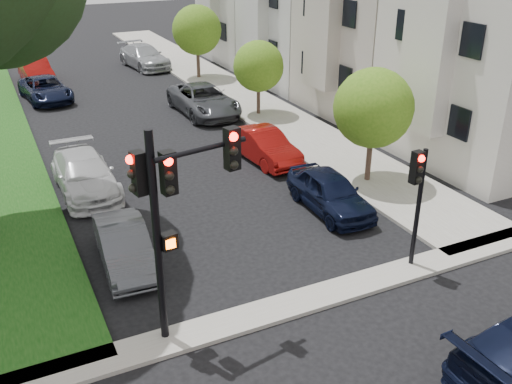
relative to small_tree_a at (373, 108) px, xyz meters
name	(u,v)px	position (x,y,z in m)	size (l,w,h in m)	color
ground	(348,348)	(-6.20, -7.81, -2.99)	(140.00, 140.00, 0.00)	black
sidewalk_right	(221,85)	(0.55, 16.19, -2.93)	(3.50, 44.00, 0.12)	gray
sidewalk_cross	(305,301)	(-6.20, -5.81, -2.93)	(60.00, 1.00, 0.12)	gray
small_tree_a	(373,108)	(0.00, 0.00, 0.00)	(3.00, 3.00, 4.49)	#36261E
small_tree_b	(258,66)	(0.00, 9.69, -0.38)	(2.61, 2.61, 3.92)	#36261E
small_tree_c	(197,30)	(0.00, 18.62, 0.14)	(3.14, 3.14, 4.70)	#36261E
traffic_signal_main	(172,198)	(-9.58, -5.57, 0.70)	(2.62, 0.69, 5.35)	black
traffic_signal_secondary	(417,188)	(-2.62, -5.62, -0.42)	(0.47, 0.38, 3.69)	black
car_parked_0	(330,192)	(-2.66, -1.44, -2.29)	(1.66, 4.12, 1.40)	black
car_parked_1	(264,146)	(-2.64, 3.75, -2.30)	(1.45, 4.16, 1.37)	maroon
car_parked_2	(204,100)	(-2.49, 11.21, -2.22)	(2.54, 5.51, 1.53)	#3F4247
car_parked_4	(144,57)	(-2.29, 23.38, -2.21)	(2.19, 5.38, 1.56)	#999BA0
car_parked_5	(124,246)	(-10.02, -1.87, -2.35)	(1.36, 3.89, 1.28)	#3F4247
car_parked_6	(85,174)	(-10.07, 3.88, -2.27)	(2.00, 4.93, 1.43)	silver
car_parked_8	(46,89)	(-9.71, 17.58, -2.32)	(2.22, 4.83, 1.34)	black
car_parked_9	(36,71)	(-9.70, 22.27, -2.23)	(1.61, 4.61, 1.52)	maroon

